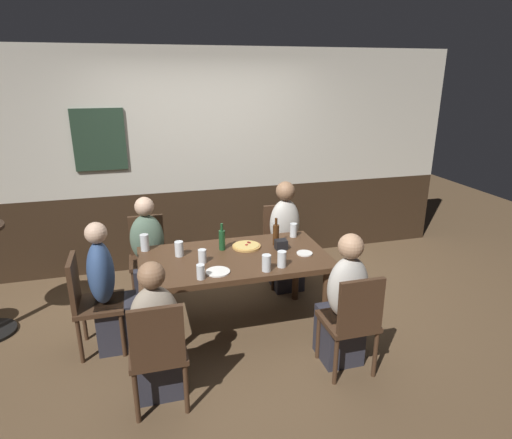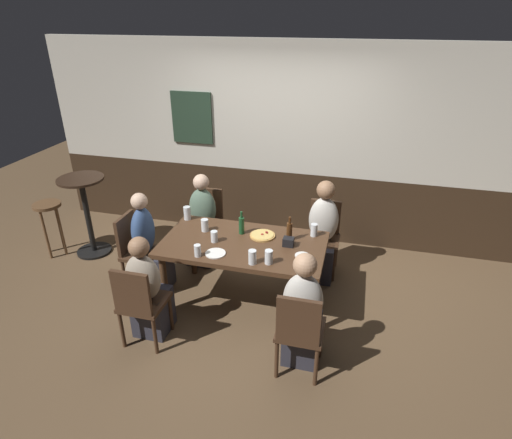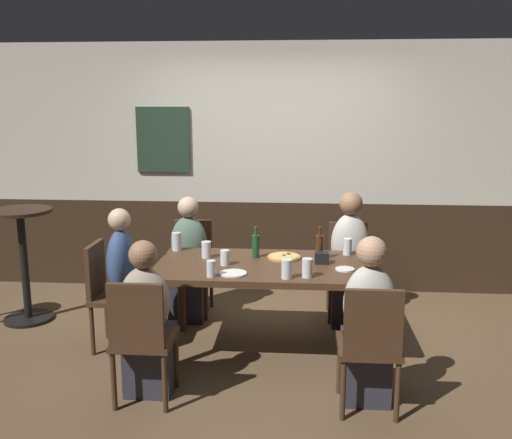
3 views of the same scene
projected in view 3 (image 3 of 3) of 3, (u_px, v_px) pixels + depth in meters
ground_plane at (263, 351)px, 4.61m from camera, size 12.00×12.00×0.00m
wall_back at (273, 169)px, 5.95m from camera, size 6.40×0.13×2.60m
dining_table at (263, 274)px, 4.47m from camera, size 1.69×0.93×0.74m
chair_left_far at (192, 261)px, 5.42m from camera, size 0.40×0.40×0.88m
chair_left_near at (141, 335)px, 3.70m from camera, size 0.40×0.40×0.88m
chair_head_west at (109, 289)px, 4.60m from camera, size 0.40×0.40×0.88m
chair_right_far at (348, 265)px, 5.31m from camera, size 0.40×0.40×0.88m
chair_right_near at (370, 342)px, 3.59m from camera, size 0.40×0.40×0.88m
person_left_far at (189, 267)px, 5.26m from camera, size 0.34×0.37×1.14m
person_left_near at (148, 329)px, 3.87m from camera, size 0.34×0.37×1.10m
person_head_west at (128, 291)px, 4.59m from camera, size 0.37×0.34×1.17m
person_right_far at (349, 267)px, 5.15m from camera, size 0.34×0.37×1.20m
person_right_near at (367, 333)px, 3.75m from camera, size 0.34×0.37×1.16m
pizza at (284, 257)px, 4.62m from camera, size 0.27×0.27×0.03m
pint_glass_pale at (177, 242)px, 4.85m from camera, size 0.08×0.08×0.16m
tumbler_short at (206, 251)px, 4.62m from camera, size 0.08×0.08×0.14m
pint_glass_amber at (211, 270)px, 4.12m from camera, size 0.07×0.07×0.12m
tumbler_water at (307, 269)px, 4.11m from camera, size 0.08×0.08×0.14m
beer_glass_tall at (225, 259)px, 4.42m from camera, size 0.07×0.07×0.12m
pint_glass_stout at (347, 247)px, 4.71m from camera, size 0.07×0.07×0.14m
beer_glass_half at (287, 270)px, 4.08m from camera, size 0.08×0.08×0.14m
beer_bottle_green at (256, 245)px, 4.63m from camera, size 0.06×0.06×0.26m
beer_bottle_brown at (320, 246)px, 4.57m from camera, size 0.06×0.06×0.27m
plate_white_large at (233, 273)px, 4.19m from camera, size 0.20×0.20×0.01m
plate_white_small at (345, 269)px, 4.30m from camera, size 0.15×0.15×0.01m
condiment_caddy at (322, 258)px, 4.47m from camera, size 0.11×0.09×0.09m
side_bar_table at (24, 256)px, 5.15m from camera, size 0.56×0.56×1.05m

